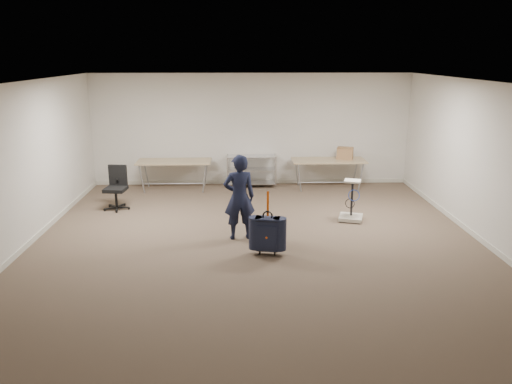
{
  "coord_description": "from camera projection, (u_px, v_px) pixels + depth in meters",
  "views": [
    {
      "loc": [
        -0.29,
        -8.04,
        3.24
      ],
      "look_at": [
        -0.02,
        0.3,
        0.93
      ],
      "focal_mm": 35.0,
      "sensor_mm": 36.0,
      "label": 1
    }
  ],
  "objects": [
    {
      "name": "equipment_cart",
      "position": [
        351.0,
        210.0,
        10.03
      ],
      "size": [
        0.57,
        0.57,
        0.83
      ],
      "color": "#F0EACE",
      "rests_on": "ground"
    },
    {
      "name": "ground",
      "position": [
        257.0,
        248.0,
        8.62
      ],
      "size": [
        9.0,
        9.0,
        0.0
      ],
      "primitive_type": "plane",
      "color": "#4B3C2D",
      "rests_on": "ground"
    },
    {
      "name": "wire_shelf",
      "position": [
        252.0,
        169.0,
        12.55
      ],
      "size": [
        1.22,
        0.47,
        0.8
      ],
      "color": "silver",
      "rests_on": "ground"
    },
    {
      "name": "room_shell",
      "position": [
        255.0,
        220.0,
        9.94
      ],
      "size": [
        8.0,
        9.0,
        9.0
      ],
      "color": "beige",
      "rests_on": "ground"
    },
    {
      "name": "suitcase",
      "position": [
        267.0,
        234.0,
        8.25
      ],
      "size": [
        0.44,
        0.3,
        1.1
      ],
      "color": "black",
      "rests_on": "ground"
    },
    {
      "name": "cardboard_box",
      "position": [
        345.0,
        153.0,
        12.34
      ],
      "size": [
        0.45,
        0.39,
        0.29
      ],
      "primitive_type": "cube",
      "rotation": [
        0.0,
        0.0,
        -0.31
      ],
      "color": "#997647",
      "rests_on": "folding_table_right"
    },
    {
      "name": "folding_table_right",
      "position": [
        329.0,
        162.0,
        12.3
      ],
      "size": [
        1.8,
        0.75,
        0.73
      ],
      "color": "tan",
      "rests_on": "ground"
    },
    {
      "name": "folding_table_left",
      "position": [
        174.0,
        163.0,
        12.18
      ],
      "size": [
        1.8,
        0.75,
        0.73
      ],
      "color": "tan",
      "rests_on": "ground"
    },
    {
      "name": "person",
      "position": [
        239.0,
        197.0,
        8.89
      ],
      "size": [
        0.62,
        0.46,
        1.56
      ],
      "primitive_type": "imported",
      "rotation": [
        0.0,
        0.0,
        3.31
      ],
      "color": "black",
      "rests_on": "ground"
    },
    {
      "name": "office_chair",
      "position": [
        117.0,
        196.0,
        10.77
      ],
      "size": [
        0.57,
        0.57,
        0.94
      ],
      "color": "black",
      "rests_on": "ground"
    }
  ]
}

